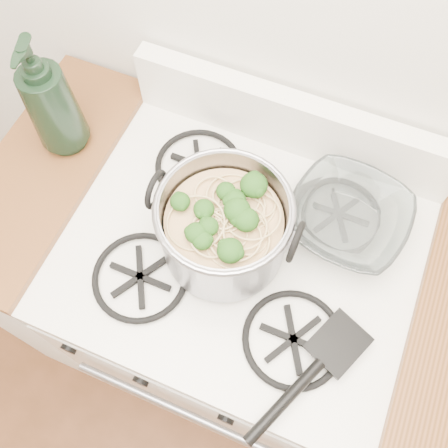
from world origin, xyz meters
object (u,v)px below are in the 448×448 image
at_px(stock_pot, 224,228).
at_px(bottle, 48,97).
at_px(glass_bowl, 346,221).
at_px(gas_range, 236,309).
at_px(spatula, 339,342).

relative_size(stock_pot, bottle, 0.98).
height_order(glass_bowl, bottle, bottle).
relative_size(gas_range, stock_pot, 3.10).
bearing_deg(bottle, spatula, -32.68).
bearing_deg(glass_bowl, spatula, -76.10).
xyz_separation_m(gas_range, bottle, (-0.48, 0.09, 0.64)).
bearing_deg(stock_pot, bottle, 166.26).
height_order(gas_range, bottle, bottle).
bearing_deg(gas_range, stock_pot, -155.12).
xyz_separation_m(gas_range, spatula, (0.25, -0.12, 0.50)).
xyz_separation_m(gas_range, glass_bowl, (0.19, 0.13, 0.50)).
bearing_deg(spatula, stock_pot, -177.40).
bearing_deg(gas_range, bottle, 168.96).
relative_size(gas_range, bottle, 3.03).
distance_m(gas_range, spatula, 0.57).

